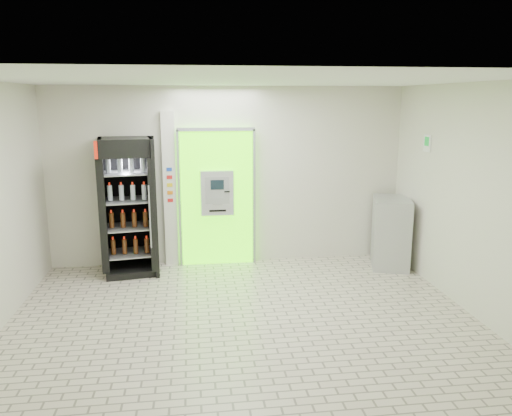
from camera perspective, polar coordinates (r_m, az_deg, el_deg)
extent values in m
plane|color=#C0B39F|center=(6.53, -1.35, -12.89)|extent=(6.00, 6.00, 0.00)
plane|color=beige|center=(8.50, -3.20, 3.64)|extent=(6.00, 0.00, 6.00)
plane|color=beige|center=(3.66, 2.73, -8.20)|extent=(6.00, 0.00, 6.00)
plane|color=beige|center=(7.02, 23.73, 0.75)|extent=(0.00, 5.00, 5.00)
plane|color=white|center=(5.91, -1.50, 14.43)|extent=(6.00, 6.00, 0.00)
cube|color=#4EFF01|center=(8.48, -4.49, 1.20)|extent=(1.20, 0.12, 2.30)
cube|color=gray|center=(8.26, -4.60, 8.95)|extent=(1.28, 0.04, 0.06)
cube|color=gray|center=(8.40, -8.76, 0.99)|extent=(0.04, 0.04, 2.30)
cube|color=gray|center=(8.46, -0.20, 1.21)|extent=(0.04, 0.04, 2.30)
cube|color=black|center=(8.58, -3.73, -3.12)|extent=(0.62, 0.01, 0.67)
cube|color=black|center=(8.29, -6.93, 6.69)|extent=(0.22, 0.01, 0.18)
cube|color=#ADB0B5|center=(8.35, -4.46, 1.72)|extent=(0.55, 0.12, 0.75)
cube|color=black|center=(8.26, -4.45, 2.66)|extent=(0.22, 0.01, 0.16)
cube|color=gray|center=(8.31, -4.42, 0.76)|extent=(0.16, 0.01, 0.12)
cube|color=black|center=(8.29, -3.33, 1.87)|extent=(0.09, 0.01, 0.02)
cube|color=black|center=(8.34, -4.40, -0.32)|extent=(0.28, 0.01, 0.03)
cube|color=silver|center=(8.47, -9.79, 2.07)|extent=(0.22, 0.10, 2.60)
cube|color=#193FB2|center=(8.36, -9.89, 4.37)|extent=(0.09, 0.01, 0.06)
cube|color=red|center=(8.38, -9.86, 3.49)|extent=(0.09, 0.01, 0.06)
cube|color=yellow|center=(8.40, -9.83, 2.61)|extent=(0.09, 0.01, 0.06)
cube|color=orange|center=(8.42, -9.80, 1.74)|extent=(0.09, 0.01, 0.06)
cube|color=red|center=(8.44, -9.76, 0.87)|extent=(0.09, 0.01, 0.06)
cube|color=black|center=(8.23, -14.33, 0.14)|extent=(0.93, 0.86, 2.20)
cube|color=black|center=(8.57, -14.07, 0.62)|extent=(0.82, 0.18, 2.20)
cube|color=#B01A09|center=(7.72, -15.03, 6.50)|extent=(0.80, 0.13, 0.26)
cube|color=white|center=(7.72, -15.03, 6.49)|extent=(0.46, 0.08, 0.08)
cube|color=black|center=(8.51, -13.96, -6.74)|extent=(0.93, 0.86, 0.11)
cylinder|color=gray|center=(7.83, -12.04, -1.02)|extent=(0.03, 0.03, 0.99)
cube|color=gray|center=(8.42, -14.05, -4.98)|extent=(0.78, 0.74, 0.02)
cube|color=gray|center=(8.31, -14.21, -2.08)|extent=(0.78, 0.74, 0.02)
cube|color=gray|center=(8.21, -14.37, 0.89)|extent=(0.78, 0.74, 0.02)
cube|color=gray|center=(8.14, -14.54, 3.92)|extent=(0.78, 0.74, 0.02)
cube|color=#ADB0B5|center=(8.74, 15.15, -2.68)|extent=(0.81, 1.01, 1.17)
cube|color=gray|center=(8.61, 13.36, -2.40)|extent=(0.26, 0.82, 0.01)
cube|color=white|center=(8.15, 18.99, 7.01)|extent=(0.02, 0.22, 0.26)
cube|color=#0D962C|center=(8.14, 18.93, 7.22)|extent=(0.00, 0.14, 0.14)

